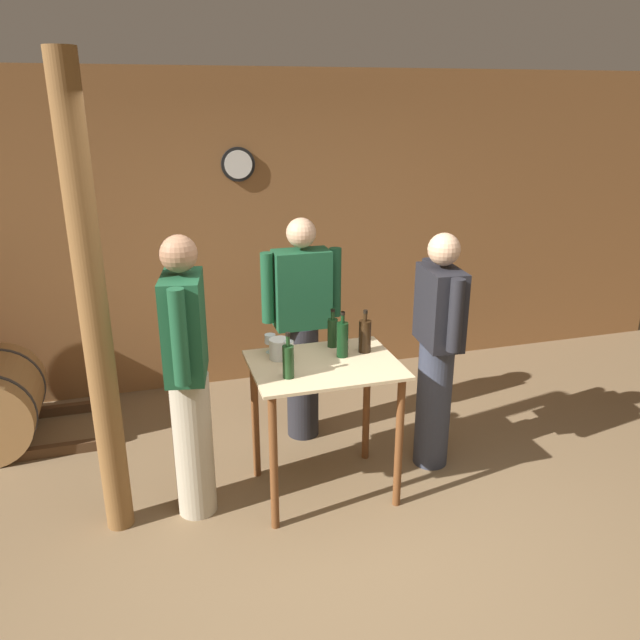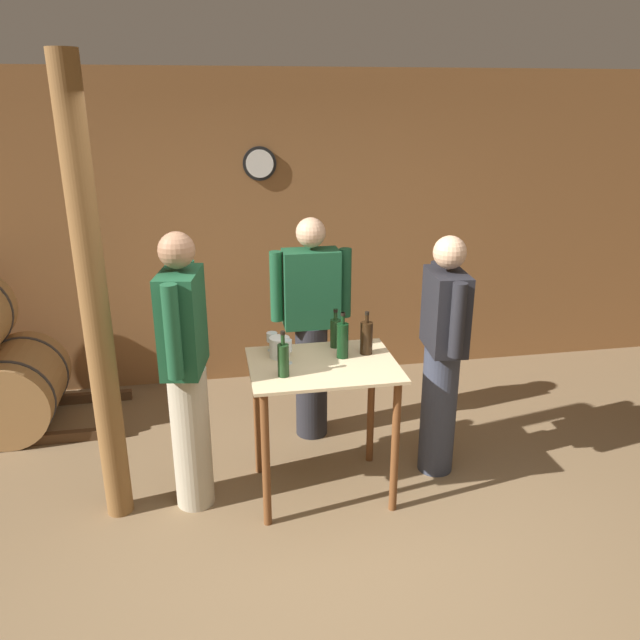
{
  "view_description": "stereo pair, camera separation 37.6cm",
  "coord_description": "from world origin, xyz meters",
  "px_view_note": "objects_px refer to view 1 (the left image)",
  "views": [
    {
      "loc": [
        -1.06,
        -2.56,
        2.47
      ],
      "look_at": [
        -0.04,
        0.92,
        1.17
      ],
      "focal_mm": 35.0,
      "sensor_mm": 36.0,
      "label": 1
    },
    {
      "loc": [
        -0.69,
        -2.65,
        2.47
      ],
      "look_at": [
        -0.04,
        0.92,
        1.17
      ],
      "focal_mm": 35.0,
      "sensor_mm": 36.0,
      "label": 2
    }
  ],
  "objects_px": {
    "person_host": "(302,326)",
    "person_visitor_with_scarf": "(437,348)",
    "wine_bottle_center": "(342,339)",
    "wooden_post": "(94,316)",
    "person_visitor_bearded": "(188,375)",
    "wine_bottle_left": "(333,332)",
    "wine_glass_near_center": "(289,348)",
    "wine_glass_near_left": "(270,339)",
    "ice_bucket": "(280,349)",
    "wine_bottle_far_left": "(288,360)",
    "wine_bottle_right": "(365,336)"
  },
  "relations": [
    {
      "from": "ice_bucket",
      "to": "person_visitor_with_scarf",
      "type": "xyz_separation_m",
      "value": [
        1.07,
        -0.05,
        -0.1
      ]
    },
    {
      "from": "wine_glass_near_left",
      "to": "person_visitor_with_scarf",
      "type": "height_order",
      "value": "person_visitor_with_scarf"
    },
    {
      "from": "wine_bottle_left",
      "to": "person_host",
      "type": "height_order",
      "value": "person_host"
    },
    {
      "from": "wooden_post",
      "to": "person_visitor_bearded",
      "type": "height_order",
      "value": "wooden_post"
    },
    {
      "from": "wooden_post",
      "to": "person_visitor_with_scarf",
      "type": "relative_size",
      "value": 1.62
    },
    {
      "from": "wooden_post",
      "to": "wine_glass_near_left",
      "type": "distance_m",
      "value": 1.1
    },
    {
      "from": "wine_bottle_center",
      "to": "person_visitor_with_scarf",
      "type": "xyz_separation_m",
      "value": [
        0.68,
        0.03,
        -0.16
      ]
    },
    {
      "from": "person_host",
      "to": "person_visitor_with_scarf",
      "type": "height_order",
      "value": "person_host"
    },
    {
      "from": "wooden_post",
      "to": "wine_bottle_left",
      "type": "relative_size",
      "value": 10.25
    },
    {
      "from": "wine_bottle_left",
      "to": "wine_glass_near_left",
      "type": "relative_size",
      "value": 2.14
    },
    {
      "from": "wine_bottle_left",
      "to": "wine_glass_near_center",
      "type": "relative_size",
      "value": 1.7
    },
    {
      "from": "wine_bottle_far_left",
      "to": "ice_bucket",
      "type": "bearing_deg",
      "value": 87.46
    },
    {
      "from": "wine_bottle_center",
      "to": "person_visitor_bearded",
      "type": "xyz_separation_m",
      "value": [
        -0.97,
        -0.06,
        -0.1
      ]
    },
    {
      "from": "wooden_post",
      "to": "wine_glass_near_center",
      "type": "height_order",
      "value": "wooden_post"
    },
    {
      "from": "wine_bottle_far_left",
      "to": "person_visitor_with_scarf",
      "type": "relative_size",
      "value": 0.17
    },
    {
      "from": "wine_bottle_far_left",
      "to": "wine_bottle_center",
      "type": "bearing_deg",
      "value": 27.67
    },
    {
      "from": "wooden_post",
      "to": "person_visitor_bearded",
      "type": "relative_size",
      "value": 1.53
    },
    {
      "from": "wine_bottle_center",
      "to": "person_visitor_with_scarf",
      "type": "height_order",
      "value": "person_visitor_with_scarf"
    },
    {
      "from": "wine_bottle_left",
      "to": "person_host",
      "type": "xyz_separation_m",
      "value": [
        -0.08,
        0.5,
        -0.13
      ]
    },
    {
      "from": "person_visitor_with_scarf",
      "to": "wine_bottle_left",
      "type": "bearing_deg",
      "value": 168.3
    },
    {
      "from": "wooden_post",
      "to": "ice_bucket",
      "type": "height_order",
      "value": "wooden_post"
    },
    {
      "from": "wine_bottle_far_left",
      "to": "wine_bottle_left",
      "type": "height_order",
      "value": "wine_bottle_far_left"
    },
    {
      "from": "wine_glass_near_left",
      "to": "wine_glass_near_center",
      "type": "height_order",
      "value": "wine_glass_near_center"
    },
    {
      "from": "wine_glass_near_left",
      "to": "ice_bucket",
      "type": "height_order",
      "value": "ice_bucket"
    },
    {
      "from": "wooden_post",
      "to": "person_visitor_with_scarf",
      "type": "bearing_deg",
      "value": 2.56
    },
    {
      "from": "wine_bottle_right",
      "to": "person_visitor_with_scarf",
      "type": "relative_size",
      "value": 0.17
    },
    {
      "from": "wooden_post",
      "to": "wine_glass_near_center",
      "type": "relative_size",
      "value": 17.44
    },
    {
      "from": "person_visitor_with_scarf",
      "to": "wooden_post",
      "type": "bearing_deg",
      "value": -177.44
    },
    {
      "from": "wine_bottle_far_left",
      "to": "person_visitor_bearded",
      "type": "xyz_separation_m",
      "value": [
        -0.57,
        0.15,
        -0.08
      ]
    },
    {
      "from": "ice_bucket",
      "to": "wine_glass_near_center",
      "type": "bearing_deg",
      "value": -72.72
    },
    {
      "from": "wine_bottle_right",
      "to": "wine_glass_near_center",
      "type": "distance_m",
      "value": 0.52
    },
    {
      "from": "wine_bottle_right",
      "to": "wine_glass_near_left",
      "type": "distance_m",
      "value": 0.61
    },
    {
      "from": "wine_bottle_far_left",
      "to": "wine_glass_near_left",
      "type": "bearing_deg",
      "value": 93.2
    },
    {
      "from": "wine_bottle_far_left",
      "to": "wine_bottle_left",
      "type": "bearing_deg",
      "value": 44.57
    },
    {
      "from": "wine_bottle_far_left",
      "to": "wine_bottle_center",
      "type": "relative_size",
      "value": 0.94
    },
    {
      "from": "wooden_post",
      "to": "person_visitor_with_scarf",
      "type": "xyz_separation_m",
      "value": [
        2.12,
        0.09,
        -0.47
      ]
    },
    {
      "from": "wine_glass_near_left",
      "to": "wine_glass_near_center",
      "type": "bearing_deg",
      "value": -72.77
    },
    {
      "from": "person_visitor_with_scarf",
      "to": "wine_bottle_far_left",
      "type": "bearing_deg",
      "value": -167.38
    },
    {
      "from": "wine_bottle_far_left",
      "to": "person_visitor_bearded",
      "type": "relative_size",
      "value": 0.16
    },
    {
      "from": "wine_glass_near_center",
      "to": "wine_bottle_left",
      "type": "bearing_deg",
      "value": 31.03
    },
    {
      "from": "wine_bottle_left",
      "to": "person_visitor_with_scarf",
      "type": "relative_size",
      "value": 0.16
    },
    {
      "from": "wine_glass_near_center",
      "to": "person_visitor_bearded",
      "type": "bearing_deg",
      "value": -177.65
    },
    {
      "from": "wooden_post",
      "to": "person_visitor_with_scarf",
      "type": "height_order",
      "value": "wooden_post"
    },
    {
      "from": "wine_glass_near_center",
      "to": "person_host",
      "type": "bearing_deg",
      "value": 69.18
    },
    {
      "from": "wine_bottle_center",
      "to": "person_visitor_with_scarf",
      "type": "bearing_deg",
      "value": 2.7
    },
    {
      "from": "wine_bottle_left",
      "to": "wine_bottle_right",
      "type": "bearing_deg",
      "value": -39.7
    },
    {
      "from": "wine_glass_near_left",
      "to": "person_visitor_with_scarf",
      "type": "distance_m",
      "value": 1.13
    },
    {
      "from": "person_host",
      "to": "person_visitor_with_scarf",
      "type": "relative_size",
      "value": 1.01
    },
    {
      "from": "ice_bucket",
      "to": "person_host",
      "type": "bearing_deg",
      "value": 63.08
    },
    {
      "from": "person_host",
      "to": "person_visitor_with_scarf",
      "type": "xyz_separation_m",
      "value": [
        0.77,
        -0.64,
        -0.01
      ]
    }
  ]
}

